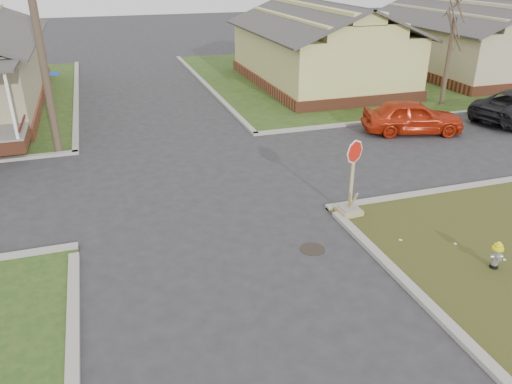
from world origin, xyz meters
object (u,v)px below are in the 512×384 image
object	(u,v)px
fire_hydrant	(497,254)
utility_pole	(36,25)
stop_sign	(350,198)
red_sedan	(413,117)

from	to	relation	value
fire_hydrant	utility_pole	bearing A→B (deg)	146.15
utility_pole	stop_sign	bearing A→B (deg)	-44.33
utility_pole	fire_hydrant	bearing A→B (deg)	-48.72
fire_hydrant	stop_sign	size ratio (longest dim) A/B	0.32
fire_hydrant	red_sedan	bearing A→B (deg)	81.86
utility_pole	stop_sign	xyz separation A→B (m)	(8.17, -7.98, -4.13)
utility_pole	red_sedan	world-z (taller)	utility_pole
utility_pole	red_sedan	distance (m)	14.88
utility_pole	red_sedan	size ratio (longest dim) A/B	2.18
utility_pole	stop_sign	size ratio (longest dim) A/B	4.00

